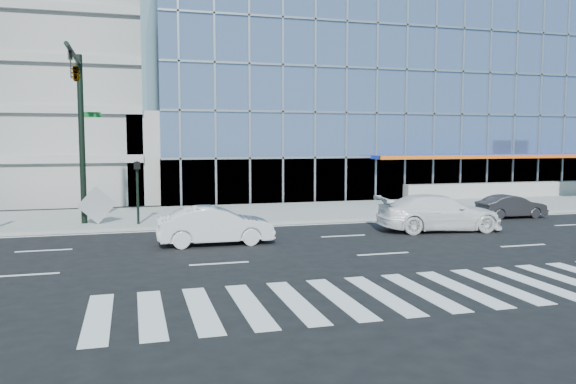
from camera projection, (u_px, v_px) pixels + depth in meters
name	position (u px, v px, depth m)	size (l,w,h in m)	color
ground	(343.00, 236.00, 24.26)	(160.00, 160.00, 0.00)	black
sidewalk	(292.00, 212.00, 31.92)	(120.00, 8.00, 0.15)	gray
theatre_building	(383.00, 104.00, 52.27)	(42.00, 26.00, 15.00)	#667DAA
ramp_block	(171.00, 157.00, 39.63)	(6.00, 8.00, 6.00)	gray
traffic_signal	(78.00, 95.00, 25.12)	(1.14, 5.74, 8.00)	black
ped_signal_post	(137.00, 183.00, 26.52)	(0.30, 0.33, 3.00)	black
white_suv	(439.00, 213.00, 25.67)	(2.31, 5.68, 1.65)	white
white_sedan	(215.00, 225.00, 22.29)	(1.60, 4.58, 1.51)	silver
dark_sedan	(511.00, 206.00, 29.98)	(1.29, 3.70, 1.22)	black
tilted_panel	(97.00, 205.00, 26.61)	(1.30, 0.06, 1.30)	#A5A5A5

